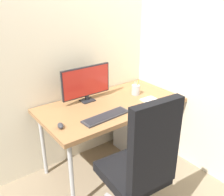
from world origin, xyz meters
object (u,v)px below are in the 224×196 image
Objects in this scene: keyboard at (106,116)px; filing_cabinet at (139,125)px; office_chair at (141,165)px; notebook at (152,101)px; pen_holder at (136,90)px; mouse at (61,126)px; monitor at (86,82)px.

filing_cabinet is at bearing 21.26° from keyboard.
notebook is at bearing 39.73° from office_chair.
filing_cabinet is 3.69× the size of pen_holder.
pen_holder is 0.26m from notebook.
mouse is at bearing 177.40° from notebook.
monitor reaches higher than keyboard.
keyboard is 0.58m from notebook.
keyboard reaches higher than notebook.
office_chair reaches higher than keyboard.
office_chair is at bearing -132.65° from filing_cabinet.
monitor is 0.57m from pen_holder.
keyboard is (-0.06, -0.42, -0.19)m from monitor.
office_chair is at bearing -98.37° from monitor.
keyboard is 0.62m from pen_holder.
notebook is (0.00, -0.26, -0.05)m from pen_holder.
monitor reaches higher than pen_holder.
mouse is at bearing 116.83° from office_chair.
mouse is at bearing 169.57° from keyboard.
office_chair is 1.06m from pen_holder.
office_chair reaches higher than notebook.
filing_cabinet is 0.54m from notebook.
filing_cabinet is (0.77, 0.83, -0.31)m from office_chair.
office_chair is at bearing -47.70° from mouse.
notebook is at bearing -1.45° from keyboard.
keyboard is 0.42m from mouse.
pen_holder is at bearing 22.83° from keyboard.
pen_holder is at bearing -168.03° from filing_cabinet.
notebook is at bearing 10.23° from mouse.
monitor is (0.15, 0.99, 0.33)m from office_chair.
mouse reaches higher than notebook.
monitor is at bearing 142.88° from notebook.
mouse is (-0.42, 0.08, 0.01)m from keyboard.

